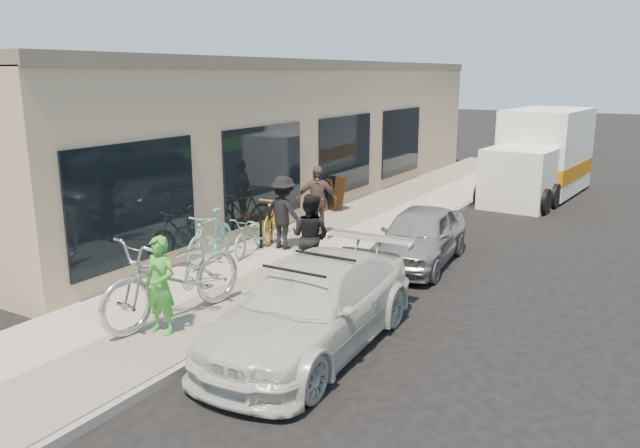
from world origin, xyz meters
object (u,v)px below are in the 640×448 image
at_px(man_standing, 310,236).
at_px(tandem_bike, 175,276).
at_px(sedan_silver, 420,236).
at_px(cruiser_bike_a, 210,237).
at_px(cruiser_bike_c, 275,216).
at_px(sandwich_board, 332,194).
at_px(bystander_b, 317,201).
at_px(cruiser_bike_b, 251,235).
at_px(bystander_a, 284,213).
at_px(bike_rack, 266,223).
at_px(sedan_white, 312,306).
at_px(woman_rider, 160,285).
at_px(moving_truck, 541,158).

bearing_deg(man_standing, tandem_bike, 73.38).
relative_size(sedan_silver, cruiser_bike_a, 1.98).
distance_m(sedan_silver, cruiser_bike_c, 3.41).
bearing_deg(sandwich_board, bystander_b, -43.51).
distance_m(cruiser_bike_b, cruiser_bike_c, 1.24).
xyz_separation_m(sedan_silver, cruiser_bike_a, (-3.49, -2.50, 0.09)).
distance_m(sandwich_board, cruiser_bike_b, 4.63).
xyz_separation_m(sandwich_board, bystander_a, (1.00, -3.91, 0.33)).
relative_size(bike_rack, bystander_b, 0.50).
relative_size(tandem_bike, bystander_a, 1.65).
bearing_deg(cruiser_bike_a, tandem_bike, -70.29).
xyz_separation_m(cruiser_bike_b, bystander_a, (0.39, 0.67, 0.39)).
distance_m(bike_rack, sedan_white, 5.11).
height_order(sandwich_board, woman_rider, woman_rider).
height_order(sedan_white, sedan_silver, sedan_white).
xyz_separation_m(cruiser_bike_a, bystander_a, (0.70, 1.60, 0.27)).
bearing_deg(bystander_a, sedan_silver, -155.99).
relative_size(sedan_white, cruiser_bike_b, 2.88).
distance_m(moving_truck, cruiser_bike_a, 12.11).
height_order(man_standing, cruiser_bike_c, man_standing).
distance_m(bike_rack, tandem_bike, 4.39).
bearing_deg(sandwich_board, cruiser_bike_c, -58.59).
bearing_deg(man_standing, sedan_silver, -118.88).
height_order(bike_rack, cruiser_bike_a, cruiser_bike_a).
relative_size(bike_rack, tandem_bike, 0.32).
relative_size(bike_rack, cruiser_bike_a, 0.47).
distance_m(sedan_white, cruiser_bike_b, 4.57).
bearing_deg(tandem_bike, cruiser_bike_a, 128.24).
bearing_deg(tandem_bike, man_standing, 82.73).
height_order(moving_truck, cruiser_bike_a, moving_truck).
bearing_deg(tandem_bike, woman_rider, -59.85).
height_order(bike_rack, man_standing, man_standing).
distance_m(tandem_bike, bystander_a, 4.26).
bearing_deg(sedan_silver, bystander_a, -167.81).
xyz_separation_m(bike_rack, bystander_b, (0.50, 1.34, 0.32)).
distance_m(man_standing, cruiser_bike_a, 2.28).
xyz_separation_m(cruiser_bike_b, cruiser_bike_c, (-0.21, 1.21, 0.13)).
bearing_deg(bystander_b, moving_truck, 37.70).
relative_size(woman_rider, cruiser_bike_a, 0.83).
xyz_separation_m(man_standing, cruiser_bike_b, (-1.94, 0.77, -0.39)).
bearing_deg(woman_rider, cruiser_bike_b, 106.50).
xyz_separation_m(bike_rack, sedan_silver, (3.26, 0.89, -0.06)).
xyz_separation_m(moving_truck, cruiser_bike_a, (-4.04, -11.40, -0.54)).
xyz_separation_m(sedan_white, woman_rider, (-2.00, -0.95, 0.25)).
bearing_deg(cruiser_bike_b, cruiser_bike_a, -121.19).
xyz_separation_m(cruiser_bike_c, bystander_b, (0.63, 0.81, 0.29)).
bearing_deg(cruiser_bike_b, bystander_b, 65.65).
bearing_deg(cruiser_bike_c, cruiser_bike_a, -111.17).
height_order(bike_rack, tandem_bike, tandem_bike).
height_order(cruiser_bike_a, cruiser_bike_b, cruiser_bike_a).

